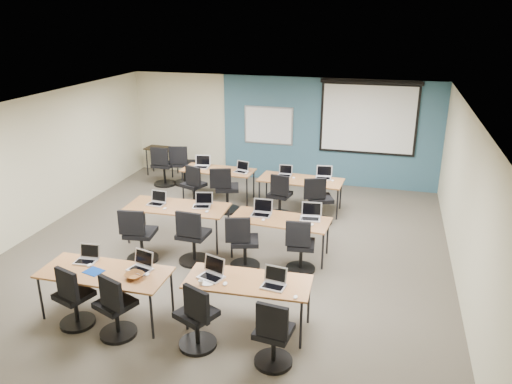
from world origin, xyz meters
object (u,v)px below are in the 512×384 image
(training_table_front_left, at_px, (105,274))
(laptop_6, at_px, (262,211))
(laptop_0, at_px, (87,257))
(task_chair_4, at_px, (139,239))
(laptop_7, at_px, (311,215))
(task_chair_8, at_px, (194,189))
(laptop_11, at_px, (324,175))
(whiteboard, at_px, (268,126))
(task_chair_1, at_px, (115,311))
(laptop_5, at_px, (203,203))
(laptop_8, at_px, (202,164))
(task_chair_5, at_px, (193,241))
(task_chair_11, at_px, (318,204))
(training_table_mid_left, at_px, (178,208))
(task_chair_2, at_px, (197,322))
(spare_chair_b, at_px, (163,169))
(spare_chair_a, at_px, (183,168))
(training_table_back_left, at_px, (218,172))
(utility_table, at_px, (162,151))
(laptop_9, at_px, (242,169))
(laptop_3, at_px, (274,282))
(laptop_2, at_px, (212,272))
(laptop_4, at_px, (157,201))
(training_table_back_right, at_px, (301,181))
(task_chair_0, at_px, (74,302))
(task_chair_9, at_px, (226,193))
(task_chair_3, at_px, (273,339))
(task_chair_7, at_px, (300,250))
(task_chair_6, at_px, (243,247))
(laptop_10, at_px, (285,173))

(training_table_front_left, relative_size, laptop_6, 5.24)
(laptop_0, bearing_deg, task_chair_4, 82.71)
(laptop_6, relative_size, laptop_7, 0.98)
(task_chair_8, bearing_deg, laptop_11, 33.68)
(whiteboard, relative_size, task_chair_1, 1.29)
(laptop_5, distance_m, laptop_8, 2.55)
(task_chair_5, bearing_deg, laptop_0, -118.35)
(task_chair_4, xyz_separation_m, task_chair_11, (2.80, 2.56, -0.00))
(training_table_mid_left, bearing_deg, task_chair_4, -111.04)
(whiteboard, distance_m, task_chair_2, 7.27)
(spare_chair_b, bearing_deg, training_table_mid_left, -58.92)
(spare_chair_a, bearing_deg, training_table_back_left, -44.13)
(training_table_back_left, xyz_separation_m, task_chair_4, (-0.30, -3.37, -0.25))
(laptop_8, height_order, utility_table, laptop_8)
(training_table_mid_left, height_order, laptop_9, laptop_9)
(utility_table, bearing_deg, laptop_3, -50.42)
(whiteboard, distance_m, laptop_2, 6.59)
(spare_chair_a, bearing_deg, laptop_2, -75.25)
(laptop_2, xyz_separation_m, utility_table, (-3.70, 6.14, -0.15))
(training_table_front_left, distance_m, task_chair_1, 0.64)
(spare_chair_b, bearing_deg, laptop_4, -65.34)
(training_table_back_right, bearing_deg, task_chair_2, -91.34)
(laptop_7, bearing_deg, training_table_mid_left, 175.29)
(task_chair_0, distance_m, laptop_8, 5.49)
(laptop_11, relative_size, task_chair_11, 0.34)
(laptop_3, height_order, task_chair_9, task_chair_9)
(task_chair_8, bearing_deg, utility_table, 152.73)
(laptop_3, relative_size, task_chair_9, 0.30)
(training_table_back_left, distance_m, task_chair_4, 3.39)
(laptop_2, distance_m, spare_chair_a, 6.20)
(task_chair_3, xyz_separation_m, task_chair_4, (-2.94, 2.10, 0.03))
(laptop_2, xyz_separation_m, laptop_8, (-2.03, 4.83, 0.00))
(spare_chair_a, bearing_deg, task_chair_7, -57.34)
(laptop_7, bearing_deg, laptop_2, -118.85)
(laptop_9, bearing_deg, task_chair_8, -134.90)
(training_table_front_left, distance_m, training_table_back_left, 5.03)
(task_chair_7, xyz_separation_m, laptop_9, (-1.93, 2.96, 0.38))
(training_table_back_left, xyz_separation_m, task_chair_6, (1.55, -3.12, -0.27))
(laptop_2, height_order, task_chair_9, task_chair_9)
(task_chair_1, bearing_deg, task_chair_11, 87.87)
(task_chair_4, height_order, spare_chair_b, spare_chair_b)
(training_table_mid_left, xyz_separation_m, laptop_5, (0.46, 0.13, 0.10))
(task_chair_8, bearing_deg, laptop_7, -8.83)
(laptop_11, bearing_deg, task_chair_8, -174.56)
(laptop_9, bearing_deg, spare_chair_a, 171.77)
(training_table_front_left, bearing_deg, task_chair_2, -13.91)
(training_table_back_right, xyz_separation_m, spare_chair_b, (-3.68, 0.75, -0.25))
(laptop_4, relative_size, laptop_10, 1.07)
(task_chair_9, xyz_separation_m, task_chair_11, (2.08, -0.09, -0.01))
(laptop_9, distance_m, task_chair_11, 2.10)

